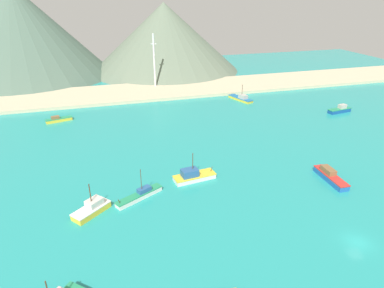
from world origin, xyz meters
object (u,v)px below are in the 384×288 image
Objects in this scene: fishing_boat_8 at (330,176)px; fishing_boat_9 at (340,110)px; fishing_boat_5 at (193,176)px; radio_tower at (154,61)px; fishing_boat_2 at (241,98)px; fishing_boat_1 at (92,209)px; fishing_boat_4 at (140,195)px; fishing_boat_7 at (58,119)px.

fishing_boat_9 is at bearing 49.68° from fishing_boat_8.
radio_tower is at bearing 85.75° from fishing_boat_5.
radio_tower is at bearing 105.28° from fishing_boat_8.
fishing_boat_2 is at bearing 85.22° from fishing_boat_8.
fishing_boat_4 is (9.26, 2.40, -0.28)m from fishing_boat_1.
fishing_boat_2 reaches higher than fishing_boat_9.
fishing_boat_2 is 1.17× the size of fishing_boat_5.
fishing_boat_5 is at bearing -123.51° from fishing_boat_2.
fishing_boat_4 is 1.03× the size of fishing_boat_8.
radio_tower is (27.15, 82.49, 10.42)m from fishing_boat_1.
fishing_boat_9 is at bearing 24.32° from fishing_boat_4.
fishing_boat_1 is at bearing -108.22° from radio_tower.
fishing_boat_4 is at bearing -69.51° from fishing_boat_7.
fishing_boat_2 is 1.37× the size of fishing_boat_7.
fishing_boat_2 is 1.28× the size of fishing_boat_9.
fishing_boat_8 is at bearing -94.78° from fishing_boat_2.
fishing_boat_1 is 22.41m from fishing_boat_5.
fishing_boat_1 reaches higher than fishing_boat_7.
fishing_boat_8 is at bearing -6.31° from fishing_boat_4.
fishing_boat_8 is at bearing -74.72° from radio_tower.
fishing_boat_9 is 73.15m from radio_tower.
fishing_boat_5 is 30.01m from fishing_boat_8.
radio_tower reaches higher than fishing_boat_7.
fishing_boat_4 is (-45.98, -54.93, -0.10)m from fishing_boat_2.
fishing_boat_8 is (28.78, -8.49, -0.06)m from fishing_boat_5.
fishing_boat_4 is at bearing -162.08° from fishing_boat_5.
radio_tower is (-54.89, 47.21, 10.47)m from fishing_boat_9.
fishing_boat_4 is 1.05× the size of fishing_boat_5.
fishing_boat_2 is 39.18m from radio_tower.
fishing_boat_7 is (-30.97, 46.19, -0.27)m from fishing_boat_5.
fishing_boat_5 is (-33.75, -50.98, 0.17)m from fishing_boat_2.
fishing_boat_5 reaches higher than fishing_boat_2.
fishing_boat_9 is (26.79, -22.05, 0.12)m from fishing_boat_2.
fishing_boat_1 is 89.30m from fishing_boat_9.
fishing_boat_8 is at bearing -42.47° from fishing_boat_7.
fishing_boat_4 is at bearing 173.69° from fishing_boat_8.
fishing_boat_7 is (-64.72, -4.78, -0.10)m from fishing_boat_2.
fishing_boat_4 is at bearing -155.68° from fishing_boat_9.
fishing_boat_7 is at bearing -175.77° from fishing_boat_2.
radio_tower is (36.62, 29.94, 10.69)m from fishing_boat_7.
fishing_boat_5 reaches higher than fishing_boat_4.
fishing_boat_4 reaches higher than fishing_boat_1.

